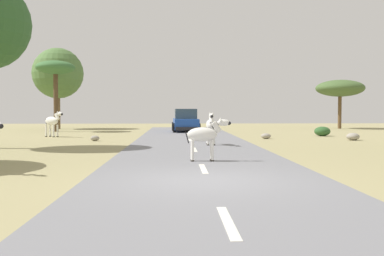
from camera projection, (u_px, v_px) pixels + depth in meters
ground_plane at (203, 182)px, 10.64m from camera, size 90.00×90.00×0.00m
road at (208, 181)px, 10.65m from camera, size 6.00×64.00×0.05m
lane_markings at (212, 187)px, 9.65m from camera, size 0.16×56.00×0.01m
zebra_0 at (211, 125)px, 21.15m from camera, size 0.47×1.68×1.58m
zebra_2 at (53, 121)px, 28.17m from camera, size 1.51×1.28×1.66m
zebra_3 at (205, 135)px, 14.54m from camera, size 1.51×0.40×1.42m
car_0 at (186, 121)px, 34.24m from camera, size 2.14×4.40×1.74m
tree_1 at (55, 69)px, 34.87m from camera, size 3.04×3.04×5.56m
tree_4 at (58, 73)px, 39.79m from camera, size 4.50×4.50×7.23m
tree_7 at (340, 88)px, 40.52m from camera, size 4.35×4.35×4.44m
bush_1 at (322, 131)px, 29.16m from camera, size 1.04×0.93×0.62m
rock_0 at (266, 136)px, 26.43m from camera, size 0.58×0.47×0.33m
rock_1 at (353, 137)px, 25.15m from camera, size 0.72×0.70×0.42m
rock_2 at (95, 138)px, 24.60m from camera, size 0.49×0.35×0.30m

